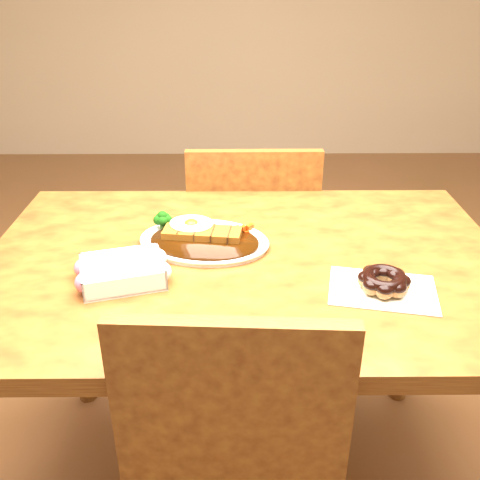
{
  "coord_description": "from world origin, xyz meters",
  "views": [
    {
      "loc": [
        -0.02,
        -1.07,
        1.35
      ],
      "look_at": [
        -0.01,
        -0.03,
        0.81
      ],
      "focal_mm": 40.0,
      "sensor_mm": 36.0,
      "label": 1
    }
  ],
  "objects_px": {
    "table": "(245,293)",
    "pon_de_ring": "(384,282)",
    "chair_far": "(252,249)",
    "donut_box": "(123,271)",
    "katsu_curry_plate": "(202,238)"
  },
  "relations": [
    {
      "from": "table",
      "to": "pon_de_ring",
      "type": "relative_size",
      "value": 4.97
    },
    {
      "from": "chair_far",
      "to": "pon_de_ring",
      "type": "xyz_separation_m",
      "value": [
        0.25,
        -0.68,
        0.29
      ]
    },
    {
      "from": "table",
      "to": "chair_far",
      "type": "xyz_separation_m",
      "value": [
        0.03,
        0.53,
        -0.17
      ]
    },
    {
      "from": "chair_far",
      "to": "pon_de_ring",
      "type": "distance_m",
      "value": 0.78
    },
    {
      "from": "donut_box",
      "to": "chair_far",
      "type": "bearing_deg",
      "value": 65.31
    },
    {
      "from": "donut_box",
      "to": "pon_de_ring",
      "type": "xyz_separation_m",
      "value": [
        0.54,
        -0.04,
        -0.0
      ]
    },
    {
      "from": "chair_far",
      "to": "katsu_curry_plate",
      "type": "relative_size",
      "value": 2.55
    },
    {
      "from": "chair_far",
      "to": "donut_box",
      "type": "height_order",
      "value": "chair_far"
    },
    {
      "from": "katsu_curry_plate",
      "to": "chair_far",
      "type": "bearing_deg",
      "value": 74.04
    },
    {
      "from": "chair_far",
      "to": "katsu_curry_plate",
      "type": "height_order",
      "value": "chair_far"
    },
    {
      "from": "katsu_curry_plate",
      "to": "donut_box",
      "type": "height_order",
      "value": "katsu_curry_plate"
    },
    {
      "from": "table",
      "to": "pon_de_ring",
      "type": "distance_m",
      "value": 0.34
    },
    {
      "from": "donut_box",
      "to": "pon_de_ring",
      "type": "bearing_deg",
      "value": -4.55
    },
    {
      "from": "katsu_curry_plate",
      "to": "pon_de_ring",
      "type": "xyz_separation_m",
      "value": [
        0.38,
        -0.21,
        0.01
      ]
    },
    {
      "from": "table",
      "to": "katsu_curry_plate",
      "type": "xyz_separation_m",
      "value": [
        -0.1,
        0.07,
        0.11
      ]
    }
  ]
}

